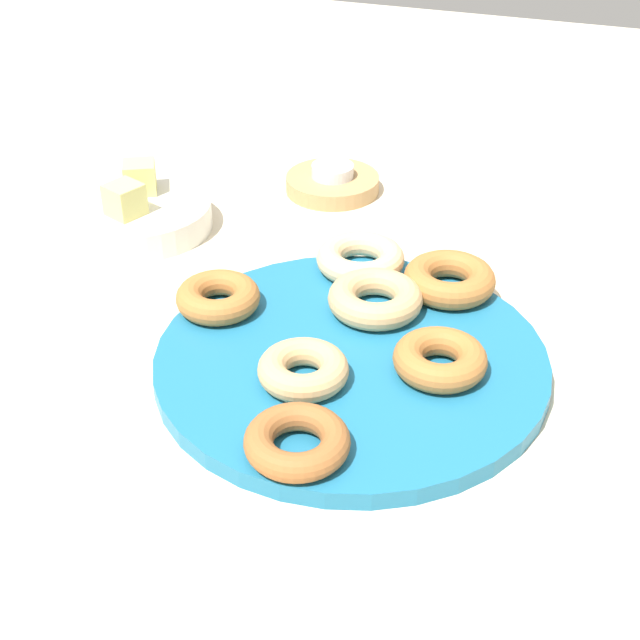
{
  "coord_description": "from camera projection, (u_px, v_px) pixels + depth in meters",
  "views": [
    {
      "loc": [
        -0.64,
        -0.19,
        0.5
      ],
      "look_at": [
        0.0,
        0.03,
        0.05
      ],
      "focal_mm": 51.16,
      "sensor_mm": 36.0,
      "label": 1
    }
  ],
  "objects": [
    {
      "name": "candle_holder",
      "position": [
        333.0,
        184.0,
        1.14
      ],
      "size": [
        0.12,
        0.12,
        0.02
      ],
      "primitive_type": "cylinder",
      "color": "tan",
      "rests_on": "ground_plane"
    },
    {
      "name": "melon_chunk_right",
      "position": [
        140.0,
        177.0,
        1.06
      ],
      "size": [
        0.05,
        0.05,
        0.04
      ],
      "primitive_type": "cube",
      "rotation": [
        0.0,
        0.0,
        0.48
      ],
      "color": "#DBD67A",
      "rests_on": "fruit_bowl"
    },
    {
      "name": "donut_0",
      "position": [
        218.0,
        297.0,
        0.88
      ],
      "size": [
        0.11,
        0.11,
        0.03
      ],
      "primitive_type": "torus",
      "rotation": [
        0.0,
        0.0,
        3.52
      ],
      "color": "#AD6B33",
      "rests_on": "donut_plate"
    },
    {
      "name": "ground_plane",
      "position": [
        351.0,
        369.0,
        0.83
      ],
      "size": [
        2.4,
        2.4,
        0.0
      ],
      "primitive_type": "plane",
      "color": "beige"
    },
    {
      "name": "donut_2",
      "position": [
        440.0,
        358.0,
        0.8
      ],
      "size": [
        0.12,
        0.12,
        0.03
      ],
      "primitive_type": "torus",
      "rotation": [
        0.0,
        0.0,
        5.6
      ],
      "color": "#AD6B33",
      "rests_on": "donut_plate"
    },
    {
      "name": "donut_6",
      "position": [
        300.0,
        442.0,
        0.71
      ],
      "size": [
        0.12,
        0.12,
        0.02
      ],
      "primitive_type": "torus",
      "rotation": [
        0.0,
        0.0,
        0.68
      ],
      "color": "#995B2D",
      "rests_on": "donut_plate"
    },
    {
      "name": "donut_3",
      "position": [
        360.0,
        259.0,
        0.94
      ],
      "size": [
        0.1,
        0.1,
        0.03
      ],
      "primitive_type": "torus",
      "rotation": [
        0.0,
        0.0,
        0.15
      ],
      "color": "#EABC84",
      "rests_on": "donut_plate"
    },
    {
      "name": "melon_chunk_left",
      "position": [
        125.0,
        200.0,
        1.01
      ],
      "size": [
        0.05,
        0.05,
        0.04
      ],
      "primitive_type": "cube",
      "rotation": [
        0.0,
        0.0,
        -0.38
      ],
      "color": "#DBD67A",
      "rests_on": "fruit_bowl"
    },
    {
      "name": "donut_5",
      "position": [
        449.0,
        279.0,
        0.9
      ],
      "size": [
        0.12,
        0.12,
        0.03
      ],
      "primitive_type": "torus",
      "rotation": [
        0.0,
        0.0,
        1.98
      ],
      "color": "#AD6B33",
      "rests_on": "donut_plate"
    },
    {
      "name": "donut_1",
      "position": [
        373.0,
        298.0,
        0.88
      ],
      "size": [
        0.1,
        0.1,
        0.03
      ],
      "primitive_type": "torus",
      "rotation": [
        0.0,
        0.0,
        1.5
      ],
      "color": "tan",
      "rests_on": "donut_plate"
    },
    {
      "name": "donut_4",
      "position": [
        303.0,
        369.0,
        0.78
      ],
      "size": [
        0.11,
        0.11,
        0.03
      ],
      "primitive_type": "torus",
      "rotation": [
        0.0,
        0.0,
        2.5
      ],
      "color": "tan",
      "rests_on": "donut_plate"
    },
    {
      "name": "fruit_bowl",
      "position": [
        141.0,
        216.0,
        1.05
      ],
      "size": [
        0.16,
        0.16,
        0.03
      ],
      "primitive_type": "cylinder",
      "color": "silver",
      "rests_on": "ground_plane"
    },
    {
      "name": "donut_plate",
      "position": [
        351.0,
        361.0,
        0.83
      ],
      "size": [
        0.36,
        0.36,
        0.02
      ],
      "primitive_type": "cylinder",
      "color": "#1E6B93",
      "rests_on": "ground_plane"
    },
    {
      "name": "tealight",
      "position": [
        333.0,
        171.0,
        1.13
      ],
      "size": [
        0.05,
        0.05,
        0.01
      ],
      "primitive_type": "cylinder",
      "color": "silver",
      "rests_on": "candle_holder"
    }
  ]
}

